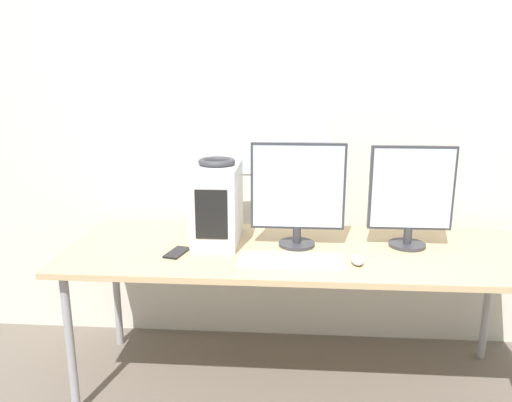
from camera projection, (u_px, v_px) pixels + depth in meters
name	position (u px, v px, depth m)	size (l,w,h in m)	color
wall_back	(301.00, 111.00, 2.75)	(8.00, 0.07, 2.70)	beige
desk	(299.00, 257.00, 2.41)	(2.24, 0.78, 0.73)	tan
pc_tower	(218.00, 203.00, 2.47)	(0.21, 0.40, 0.39)	silver
headphones	(217.00, 162.00, 2.42)	(0.18, 0.18, 0.03)	#333338
monitor_main	(298.00, 192.00, 2.38)	(0.45, 0.18, 0.51)	#333338
monitor_right_near	(411.00, 195.00, 2.37)	(0.40, 0.18, 0.49)	#333338
keyboard	(291.00, 260.00, 2.22)	(0.46, 0.16, 0.02)	silver
mouse	(357.00, 260.00, 2.21)	(0.06, 0.10, 0.03)	#B2B2B7
cell_phone	(177.00, 252.00, 2.34)	(0.11, 0.17, 0.01)	black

